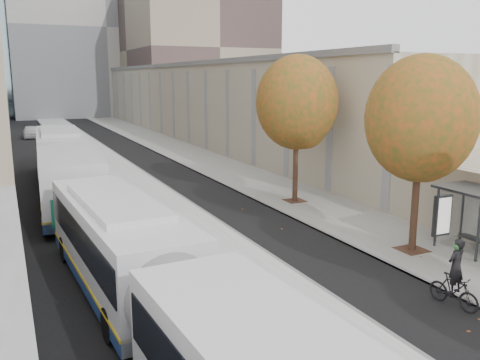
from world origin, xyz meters
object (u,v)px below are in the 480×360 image
bus_far (64,164)px  distant_car (31,132)px  bus_near (158,285)px  cyclist (454,282)px

bus_far → distant_car: bus_far is taller
bus_near → distant_car: bus_near is taller
bus_near → cyclist: bus_near is taller
bus_near → cyclist: (8.61, -1.70, -0.78)m
distant_car → bus_far: bearing=-88.5°
distant_car → cyclist: bearing=-79.1°
bus_near → cyclist: bearing=-14.5°
bus_near → distant_car: bearing=87.4°
bus_far → bus_near: bearing=-86.2°
cyclist → distant_car: (-9.21, 52.21, -0.09)m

